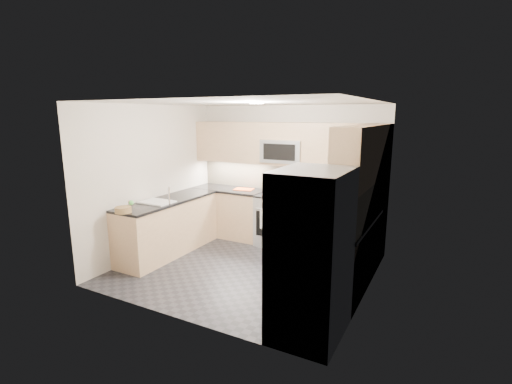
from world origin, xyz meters
name	(u,v)px	position (x,y,z in m)	size (l,w,h in m)	color
floor	(245,269)	(0.00, 0.00, 0.00)	(3.60, 3.20, 0.00)	black
ceiling	(244,103)	(0.00, 0.00, 2.50)	(3.60, 3.20, 0.02)	beige
wall_back	(288,175)	(0.00, 1.60, 1.25)	(3.60, 0.02, 2.50)	beige
wall_front	(173,215)	(0.00, -1.60, 1.25)	(3.60, 0.02, 2.50)	beige
wall_left	(153,180)	(-1.80, 0.00, 1.25)	(0.02, 3.20, 2.50)	beige
wall_right	(370,203)	(1.80, 0.00, 1.25)	(0.02, 3.20, 2.50)	beige
base_cab_back_left	(230,213)	(-1.09, 1.30, 0.45)	(1.42, 0.60, 0.90)	tan
base_cab_back_right	(339,229)	(1.09, 1.30, 0.45)	(1.42, 0.60, 0.90)	tan
base_cab_right	(346,255)	(1.50, 0.15, 0.45)	(0.60, 1.70, 0.90)	tan
base_cab_peninsula	(169,227)	(-1.50, 0.00, 0.45)	(0.60, 2.00, 0.90)	tan
countertop_back_left	(229,189)	(-1.09, 1.30, 0.92)	(1.42, 0.63, 0.04)	black
countertop_back_right	(341,202)	(1.09, 1.30, 0.92)	(1.42, 0.63, 0.04)	black
countertop_right	(348,222)	(1.50, 0.15, 0.92)	(0.63, 1.70, 0.04)	black
countertop_peninsula	(167,201)	(-1.50, 0.00, 0.92)	(0.63, 2.00, 0.04)	black
upper_cab_back	(284,144)	(0.00, 1.43, 1.83)	(3.60, 0.35, 0.75)	tan
upper_cab_right	(363,154)	(1.62, 0.28, 1.83)	(0.35, 1.95, 0.75)	tan
backsplash_back	(288,177)	(0.00, 1.60, 1.20)	(3.60, 0.01, 0.51)	tan
backsplash_right	(376,200)	(1.80, 0.45, 1.20)	(0.01, 2.30, 0.51)	tan
gas_range	(280,220)	(0.00, 1.28, 0.46)	(0.76, 0.65, 0.91)	#AAAEB2
range_cooktop	(280,196)	(0.00, 1.28, 0.92)	(0.76, 0.65, 0.03)	black
oven_door_glass	(272,225)	(0.00, 0.95, 0.45)	(0.62, 0.02, 0.45)	black
oven_handle	(272,210)	(0.00, 0.93, 0.72)	(0.02, 0.02, 0.60)	#B2B5BA
microwave	(284,151)	(0.00, 1.40, 1.70)	(0.76, 0.40, 0.40)	#919498
microwave_door	(279,152)	(0.00, 1.20, 1.70)	(0.60, 0.01, 0.28)	black
refrigerator	(311,255)	(1.45, -1.15, 0.90)	(0.70, 0.90, 1.80)	gray
fridge_handle_left	(272,250)	(1.08, -1.33, 0.95)	(0.02, 0.02, 1.20)	#B2B5BA
fridge_handle_right	(286,239)	(1.08, -0.97, 0.95)	(0.02, 0.02, 1.20)	#B2B5BA
sink_basin	(157,206)	(-1.50, -0.25, 0.88)	(0.52, 0.38, 0.16)	white
faucet	(169,196)	(-1.24, -0.25, 1.08)	(0.03, 0.03, 0.28)	silver
utensil_bowl	(370,200)	(1.56, 1.27, 1.01)	(0.25, 0.25, 0.14)	#4FB855
cutting_board	(244,189)	(-0.79, 1.34, 0.95)	(0.36, 0.25, 0.01)	#EF4E16
fruit_basket	(123,210)	(-1.48, -0.96, 0.98)	(0.23, 0.23, 0.09)	olive
fruit_apple	(130,203)	(-1.51, -0.80, 1.05)	(0.06, 0.06, 0.06)	red
fruit_pear	(131,203)	(-1.48, -0.80, 1.05)	(0.08, 0.08, 0.08)	#5AC152
dish_towel_check	(265,219)	(-0.12, 0.91, 0.55)	(0.19, 0.02, 0.36)	white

